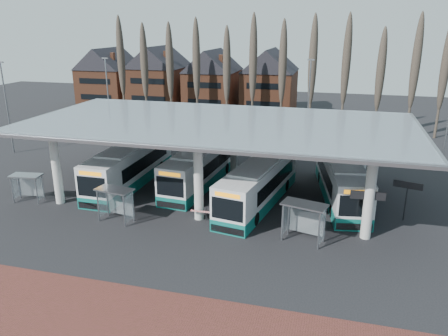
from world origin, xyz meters
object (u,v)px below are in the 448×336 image
(shelter_0, at_px, (28,182))
(shelter_2, at_px, (305,213))
(bus_3, at_px, (341,179))
(bus_0, at_px, (131,165))
(bus_1, at_px, (201,167))
(shelter_1, at_px, (116,197))
(bus_2, at_px, (259,184))

(shelter_0, xyz_separation_m, shelter_2, (22.62, -1.23, 0.31))
(bus_3, bearing_deg, shelter_0, -173.36)
(bus_0, bearing_deg, bus_3, 3.90)
(bus_0, relative_size, bus_1, 1.03)
(shelter_2, bearing_deg, bus_0, 170.18)
(shelter_0, bearing_deg, shelter_1, -17.66)
(shelter_0, height_order, shelter_1, shelter_1)
(bus_1, distance_m, shelter_1, 9.84)
(shelter_2, bearing_deg, bus_3, 89.15)
(shelter_1, bearing_deg, bus_0, 118.32)
(shelter_2, bearing_deg, shelter_1, -164.29)
(bus_2, bearing_deg, shelter_2, -44.38)
(bus_2, relative_size, shelter_2, 4.00)
(shelter_1, relative_size, shelter_2, 0.91)
(bus_1, height_order, shelter_2, bus_1)
(bus_0, height_order, shelter_0, bus_0)
(shelter_1, height_order, shelter_2, shelter_2)
(bus_0, bearing_deg, shelter_2, -23.86)
(bus_0, relative_size, shelter_2, 4.07)
(bus_3, relative_size, shelter_2, 4.02)
(bus_2, bearing_deg, bus_0, -178.18)
(bus_1, xyz_separation_m, bus_2, (5.99, -3.14, 0.01))
(bus_2, xyz_separation_m, shelter_0, (-18.50, -4.43, 0.03))
(bus_3, relative_size, shelter_1, 4.40)
(bus_1, bearing_deg, bus_0, -162.13)
(bus_1, relative_size, bus_3, 0.98)
(bus_3, xyz_separation_m, shelter_1, (-16.02, -8.86, 0.20))
(bus_2, bearing_deg, shelter_0, -157.01)
(bus_0, xyz_separation_m, shelter_1, (2.64, -7.66, 0.14))
(bus_3, bearing_deg, shelter_1, -160.70)
(bus_3, relative_size, shelter_0, 4.91)
(shelter_0, xyz_separation_m, shelter_1, (8.90, -1.58, 0.18))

